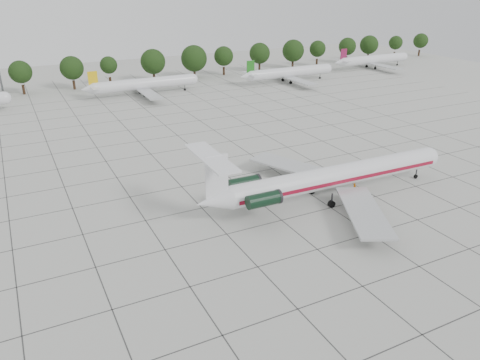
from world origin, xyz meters
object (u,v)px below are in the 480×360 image
Objects in this scene: ground_crew at (355,185)px; bg_airliner_d at (289,72)px; main_airliner at (326,178)px; bg_airliner_e at (373,60)px; bg_airliner_c at (144,84)px.

bg_airliner_d is (33.09, 70.50, 2.07)m from ground_crew.
main_airliner reaches higher than bg_airliner_e.
bg_airliner_d is (39.03, 71.14, -0.44)m from main_airliner.
bg_airliner_c is 1.00× the size of bg_airliner_d.
ground_crew is at bearing 7.37° from main_airliner.
bg_airliner_c is at bearing 94.62° from main_airliner.
bg_airliner_e is (38.77, 6.85, 0.00)m from bg_airliner_d.
bg_airliner_d is at bearing -169.98° from bg_airliner_e.
bg_airliner_d and bg_airliner_e have the same top height.
bg_airliner_d is at bearing 62.39° from main_airliner.
bg_airliner_e is at bearing -152.79° from ground_crew.
main_airliner is 1.43× the size of bg_airliner_d.
ground_crew is 0.06× the size of bg_airliner_c.
bg_airliner_d is at bearing -4.70° from bg_airliner_c.
bg_airliner_c is 82.41m from bg_airliner_e.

